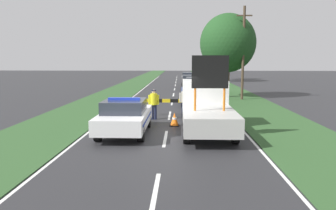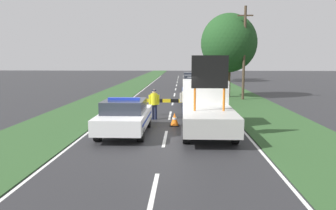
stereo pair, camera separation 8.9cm
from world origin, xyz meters
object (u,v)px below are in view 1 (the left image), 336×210
roadside_tree_mid_left (228,43)px  utility_pole (243,52)px  police_car (125,116)px  work_truck (206,107)px  police_officer (154,102)px  traffic_cone_near_police (174,119)px  roadside_tree_near_left (219,50)px  traffic_cone_centre_front (198,106)px  queued_car_sedan_black (191,82)px  queued_car_suv_grey (189,79)px  road_barrier (170,102)px  roadside_tree_near_right (218,49)px  pedestrian_civilian (185,100)px  queued_car_hatch_blue (195,93)px  queued_car_van_white (195,86)px

roadside_tree_mid_left → utility_pole: size_ratio=0.96×
utility_pole → roadside_tree_mid_left: bearing=119.1°
police_car → work_truck: work_truck is taller
police_officer → traffic_cone_near_police: bearing=104.1°
police_car → roadside_tree_near_left: roadside_tree_near_left is taller
police_car → traffic_cone_centre_front: police_car is taller
queued_car_sedan_black → roadside_tree_near_left: size_ratio=0.66×
roadside_tree_mid_left → queued_car_suv_grey: bearing=102.6°
road_barrier → roadside_tree_near_left: size_ratio=0.42×
traffic_cone_centre_front → roadside_tree_mid_left: 9.45m
road_barrier → roadside_tree_near_right: 29.44m
police_officer → roadside_tree_near_right: (6.76, 29.76, 3.67)m
work_truck → police_officer: work_truck is taller
traffic_cone_centre_front → roadside_tree_mid_left: roadside_tree_mid_left is taller
work_truck → roadside_tree_mid_left: (2.76, 13.27, 3.43)m
road_barrier → pedestrian_civilian: 0.89m
police_officer → work_truck: bearing=113.2°
roadside_tree_near_left → police_officer: bearing=-102.2°
queued_car_hatch_blue → queued_car_suv_grey: bearing=-90.2°
work_truck → utility_pole: (3.72, 11.54, 2.66)m
queued_car_sedan_black → roadside_tree_near_right: bearing=-109.8°
queued_car_hatch_blue → traffic_cone_centre_front: bearing=90.8°
queued_car_sedan_black → roadside_tree_near_left: bearing=-106.7°
queued_car_suv_grey → roadside_tree_near_left: 12.44m
road_barrier → queued_car_sedan_black: 16.90m
police_car → police_officer: 3.56m
police_car → queued_car_hatch_blue: size_ratio=1.11×
roadside_tree_near_right → utility_pole: bearing=-91.3°
road_barrier → queued_car_suv_grey: queued_car_suv_grey is taller
queued_car_sedan_black → queued_car_hatch_blue: bearing=89.5°
roadside_tree_near_left → road_barrier: bearing=-101.2°
queued_car_hatch_blue → queued_car_suv_grey: (0.05, 17.54, 0.02)m
police_officer → utility_pole: bearing=-145.4°
road_barrier → queued_car_hatch_blue: queued_car_hatch_blue is taller
queued_car_sedan_black → queued_car_suv_grey: bearing=-89.3°
work_truck → roadside_tree_mid_left: size_ratio=0.80×
queued_car_sedan_black → utility_pole: size_ratio=0.60×
queued_car_sedan_black → roadside_tree_mid_left: 8.77m
utility_pole → traffic_cone_near_police: bearing=-116.2°
traffic_cone_near_police → traffic_cone_centre_front: traffic_cone_centre_front is taller
work_truck → traffic_cone_centre_front: (-0.10, 5.27, -0.70)m
queued_car_hatch_blue → queued_car_suv_grey: size_ratio=0.97×
roadside_tree_near_left → police_car: bearing=-102.5°
roadside_tree_mid_left → queued_car_sedan_black: bearing=110.5°
police_car → pedestrian_civilian: (2.60, 4.27, 0.19)m
pedestrian_civilian → queued_car_van_white: pedestrian_civilian is taller
police_officer → utility_pole: utility_pole is taller
pedestrian_civilian → traffic_cone_near_police: pedestrian_civilian is taller
traffic_cone_near_police → queued_car_suv_grey: 25.00m
work_truck → queued_car_van_white: bearing=-91.3°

